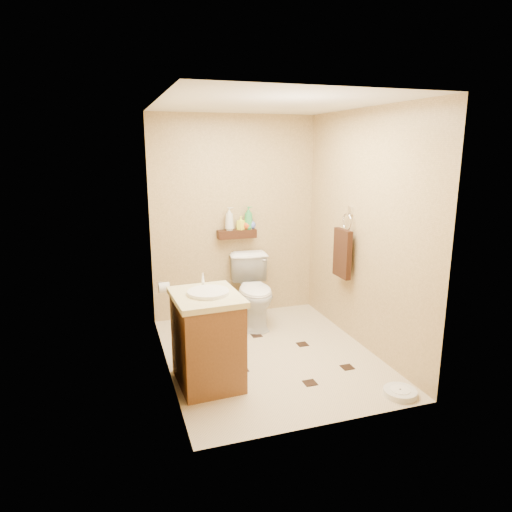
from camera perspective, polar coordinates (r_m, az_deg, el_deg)
name	(u,v)px	position (r m, az deg, el deg)	size (l,w,h in m)	color
ground	(269,354)	(4.68, 1.69, -12.19)	(2.50, 2.50, 0.00)	beige
wall_back	(235,218)	(5.47, -2.66, 4.78)	(2.00, 0.04, 2.40)	tan
wall_front	(332,270)	(3.18, 9.46, -1.78)	(2.00, 0.04, 2.40)	tan
wall_left	(163,244)	(4.07, -11.55, 1.50)	(0.04, 2.50, 2.40)	tan
wall_right	(364,231)	(4.73, 13.29, 3.05)	(0.04, 2.50, 2.40)	tan
ceiling	(271,103)	(4.23, 1.92, 18.53)	(2.00, 2.50, 0.02)	silver
wall_shelf	(237,234)	(5.43, -2.41, 2.78)	(0.46, 0.14, 0.10)	#3A1C10
floor_accents	(275,355)	(4.66, 2.37, -12.26)	(1.28, 1.32, 0.01)	black
toilet	(254,291)	(5.30, -0.26, -4.42)	(0.45, 0.78, 0.80)	white
vanity	(207,338)	(4.02, -6.11, -10.12)	(0.59, 0.70, 0.94)	brown
bathroom_scale	(400,392)	(4.16, 17.56, -15.95)	(0.31, 0.31, 0.06)	silver
toilet_brush	(202,320)	(5.12, -6.74, -7.93)	(0.11, 0.11, 0.48)	#175C54
towel_ring	(343,251)	(4.95, 10.78, 0.61)	(0.12, 0.30, 0.76)	silver
toilet_paper	(164,287)	(4.86, -11.44, -3.87)	(0.12, 0.11, 0.12)	silver
bottle_a	(229,219)	(5.37, -3.36, 4.68)	(0.11, 0.11, 0.27)	beige
bottle_b	(241,223)	(5.42, -1.91, 4.16)	(0.07, 0.07, 0.16)	#F4FF35
bottle_c	(247,224)	(5.44, -1.11, 4.07)	(0.10, 0.10, 0.13)	#C64D17
bottle_d	(248,218)	(5.44, -0.95, 4.80)	(0.11, 0.11, 0.27)	green
bottle_e	(249,223)	(5.45, -0.88, 4.15)	(0.07, 0.07, 0.15)	#EAA04E
bottle_f	(252,223)	(5.46, -0.56, 4.09)	(0.10, 0.10, 0.13)	#4D64C1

